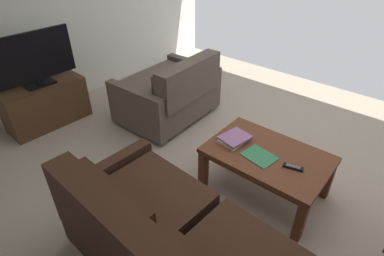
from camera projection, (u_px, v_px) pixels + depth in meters
ground_plane at (257, 174)px, 3.06m from camera, size 5.66×4.84×0.01m
sofa_main at (177, 253)px, 1.92m from camera, size 1.78×0.93×0.86m
loveseat_near at (171, 93)px, 3.74m from camera, size 0.88×1.16×0.81m
coffee_table at (267, 159)px, 2.67m from camera, size 1.01×0.67×0.44m
tv_stand at (46, 104)px, 3.68m from camera, size 0.43×0.94×0.52m
flat_tv at (32, 59)px, 3.37m from camera, size 0.21×0.92×0.59m
book_stack at (235, 139)px, 2.76m from camera, size 0.25×0.29×0.05m
tv_remote at (293, 167)px, 2.46m from camera, size 0.17×0.08×0.02m
loose_magazine at (259, 156)px, 2.59m from camera, size 0.29×0.25×0.01m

